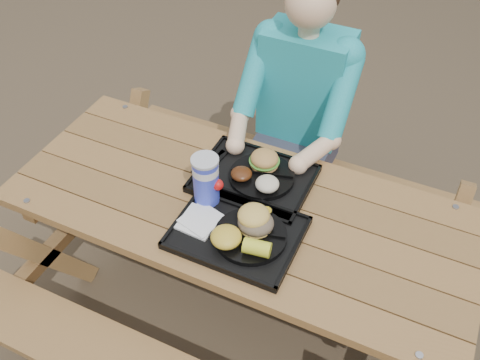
% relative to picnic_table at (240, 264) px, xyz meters
% --- Properties ---
extents(ground, '(60.00, 60.00, 0.00)m').
position_rel_picnic_table_xyz_m(ground, '(0.00, 0.00, -0.38)').
color(ground, '#999999').
rests_on(ground, ground).
extents(picnic_table, '(1.80, 1.49, 0.75)m').
position_rel_picnic_table_xyz_m(picnic_table, '(0.00, 0.00, 0.00)').
color(picnic_table, '#999999').
rests_on(picnic_table, ground).
extents(tray_near, '(0.45, 0.35, 0.02)m').
position_rel_picnic_table_xyz_m(tray_near, '(0.06, -0.14, 0.39)').
color(tray_near, black).
rests_on(tray_near, picnic_table).
extents(tray_far, '(0.45, 0.35, 0.02)m').
position_rel_picnic_table_xyz_m(tray_far, '(-0.00, 0.14, 0.39)').
color(tray_far, black).
rests_on(tray_far, picnic_table).
extents(plate_near, '(0.26, 0.26, 0.02)m').
position_rel_picnic_table_xyz_m(plate_near, '(0.11, -0.15, 0.41)').
color(plate_near, black).
rests_on(plate_near, tray_near).
extents(plate_far, '(0.26, 0.26, 0.02)m').
position_rel_picnic_table_xyz_m(plate_far, '(0.03, 0.15, 0.41)').
color(plate_far, black).
rests_on(plate_far, tray_far).
extents(napkin_stack, '(0.14, 0.14, 0.02)m').
position_rel_picnic_table_xyz_m(napkin_stack, '(-0.09, -0.16, 0.40)').
color(napkin_stack, white).
rests_on(napkin_stack, tray_near).
extents(soda_cup, '(0.10, 0.10, 0.20)m').
position_rel_picnic_table_xyz_m(soda_cup, '(-0.12, -0.05, 0.49)').
color(soda_cup, '#1D2DD9').
rests_on(soda_cup, tray_near).
extents(condiment_bbq, '(0.05, 0.05, 0.03)m').
position_rel_picnic_table_xyz_m(condiment_bbq, '(0.06, -0.03, 0.41)').
color(condiment_bbq, '#320506').
rests_on(condiment_bbq, tray_near).
extents(condiment_mustard, '(0.05, 0.05, 0.03)m').
position_rel_picnic_table_xyz_m(condiment_mustard, '(0.12, -0.03, 0.41)').
color(condiment_mustard, gold).
rests_on(condiment_mustard, tray_near).
extents(sandwich, '(0.12, 0.12, 0.13)m').
position_rel_picnic_table_xyz_m(sandwich, '(0.11, -0.11, 0.48)').
color(sandwich, '#E5B751').
rests_on(sandwich, plate_near).
extents(mac_cheese, '(0.11, 0.11, 0.05)m').
position_rel_picnic_table_xyz_m(mac_cheese, '(0.05, -0.22, 0.44)').
color(mac_cheese, gold).
rests_on(mac_cheese, plate_near).
extents(corn_cob, '(0.11, 0.11, 0.06)m').
position_rel_picnic_table_xyz_m(corn_cob, '(0.16, -0.22, 0.44)').
color(corn_cob, yellow).
rests_on(corn_cob, plate_near).
extents(cutlery_far, '(0.05, 0.18, 0.01)m').
position_rel_picnic_table_xyz_m(cutlery_far, '(-0.18, 0.15, 0.40)').
color(cutlery_far, black).
rests_on(cutlery_far, tray_far).
extents(burger, '(0.11, 0.11, 0.10)m').
position_rel_picnic_table_xyz_m(burger, '(0.01, 0.20, 0.47)').
color(burger, '#BD8643').
rests_on(burger, plate_far).
extents(baked_beans, '(0.08, 0.08, 0.04)m').
position_rel_picnic_table_xyz_m(baked_beans, '(-0.04, 0.10, 0.43)').
color(baked_beans, '#512610').
rests_on(baked_beans, plate_far).
extents(potato_salad, '(0.09, 0.09, 0.05)m').
position_rel_picnic_table_xyz_m(potato_salad, '(0.07, 0.09, 0.44)').
color(potato_salad, beige).
rests_on(potato_salad, plate_far).
extents(diner, '(0.48, 0.84, 1.28)m').
position_rel_picnic_table_xyz_m(diner, '(-0.00, 0.68, 0.27)').
color(diner, '#19B3AC').
rests_on(diner, ground).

